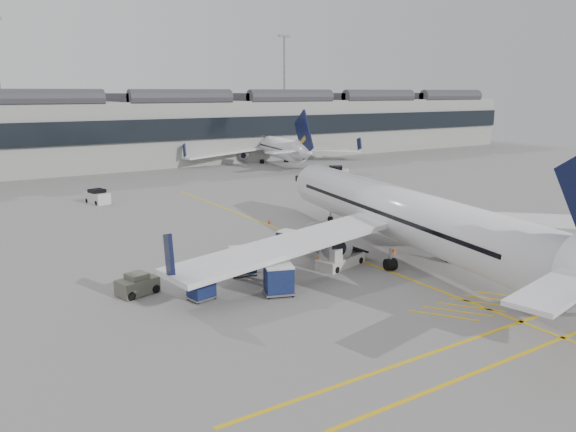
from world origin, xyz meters
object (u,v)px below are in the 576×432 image
baggage_cart_a (287,240)px  belt_loader (340,259)px  ramp_agent_a (320,255)px  airliner_main (408,217)px  ramp_agent_b (280,274)px  pushback_tug (137,285)px

baggage_cart_a → belt_loader: bearing=-105.2°
baggage_cart_a → ramp_agent_a: (-0.28, -5.08, -0.04)m
airliner_main → ramp_agent_b: (-11.51, 0.07, -2.49)m
ramp_agent_a → pushback_tug: size_ratio=0.58×
airliner_main → ramp_agent_b: 11.78m
baggage_cart_a → ramp_agent_a: ramp_agent_a is taller
ramp_agent_b → pushback_tug: 9.22m
airliner_main → pushback_tug: bearing=-179.9°
belt_loader → baggage_cart_a: bearing=81.6°
airliner_main → belt_loader: bearing=177.6°
ramp_agent_a → belt_loader: bearing=-81.4°
ramp_agent_a → pushback_tug: bearing=129.4°
baggage_cart_a → ramp_agent_b: ramp_agent_b is taller
pushback_tug → airliner_main: bearing=-24.9°
belt_loader → ramp_agent_a: 1.45m
ramp_agent_a → pushback_tug: ramp_agent_a is taller
belt_loader → ramp_agent_b: (-5.96, -1.18, 0.23)m
baggage_cart_a → pushback_tug: baggage_cart_a is taller
ramp_agent_a → pushback_tug: (-13.33, 1.49, -0.19)m
belt_loader → ramp_agent_a: bearing=126.2°
airliner_main → baggage_cart_a: 9.95m
airliner_main → pushback_tug: 20.53m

